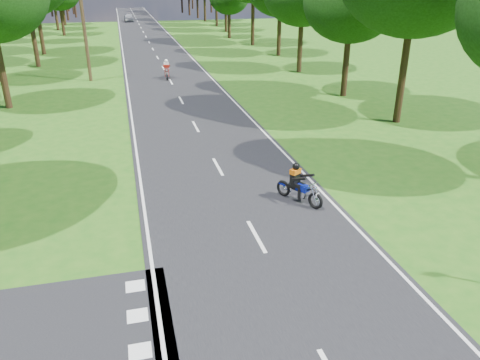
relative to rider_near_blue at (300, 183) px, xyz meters
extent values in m
plane|color=#205713|center=(-2.15, -3.97, -0.75)|extent=(160.00, 160.00, 0.00)
cube|color=black|center=(-2.15, 46.03, -0.74)|extent=(7.00, 140.00, 0.02)
cube|color=silver|center=(-2.15, -1.97, -0.73)|extent=(0.12, 2.00, 0.01)
cube|color=silver|center=(-2.15, 4.03, -0.73)|extent=(0.12, 2.00, 0.01)
cube|color=silver|center=(-2.15, 10.03, -0.73)|extent=(0.12, 2.00, 0.01)
cube|color=silver|center=(-2.15, 16.03, -0.73)|extent=(0.12, 2.00, 0.01)
cube|color=silver|center=(-2.15, 22.03, -0.73)|extent=(0.12, 2.00, 0.01)
cube|color=silver|center=(-2.15, 28.03, -0.73)|extent=(0.12, 2.00, 0.01)
cube|color=silver|center=(-2.15, 34.03, -0.73)|extent=(0.12, 2.00, 0.01)
cube|color=silver|center=(-2.15, 40.03, -0.73)|extent=(0.12, 2.00, 0.01)
cube|color=silver|center=(-2.15, 46.03, -0.73)|extent=(0.12, 2.00, 0.01)
cube|color=silver|center=(-2.15, 52.03, -0.73)|extent=(0.12, 2.00, 0.01)
cube|color=silver|center=(-2.15, 58.03, -0.73)|extent=(0.12, 2.00, 0.01)
cube|color=silver|center=(-2.15, 64.03, -0.73)|extent=(0.12, 2.00, 0.01)
cube|color=silver|center=(-2.15, 70.03, -0.73)|extent=(0.12, 2.00, 0.01)
cube|color=silver|center=(-2.15, 76.03, -0.73)|extent=(0.12, 2.00, 0.01)
cube|color=silver|center=(-2.15, 82.03, -0.73)|extent=(0.12, 2.00, 0.01)
cube|color=silver|center=(-2.15, 88.03, -0.73)|extent=(0.12, 2.00, 0.01)
cube|color=silver|center=(-2.15, 94.03, -0.73)|extent=(0.12, 2.00, 0.01)
cube|color=silver|center=(-2.15, 100.03, -0.73)|extent=(0.12, 2.00, 0.01)
cube|color=silver|center=(-2.15, 106.03, -0.73)|extent=(0.12, 2.00, 0.01)
cube|color=silver|center=(-2.15, 112.03, -0.73)|extent=(0.12, 2.00, 0.01)
cube|color=silver|center=(-5.45, 46.03, -0.73)|extent=(0.10, 140.00, 0.01)
cube|color=silver|center=(1.15, 46.03, -0.73)|extent=(0.10, 140.00, 0.01)
cube|color=silver|center=(-5.95, -6.07, -0.73)|extent=(0.50, 0.50, 0.01)
cube|color=silver|center=(-5.95, -4.87, -0.73)|extent=(0.50, 0.50, 0.01)
cube|color=silver|center=(-5.95, -3.67, -0.73)|extent=(0.50, 0.50, 0.01)
cylinder|color=black|center=(-12.72, 16.79, 1.20)|extent=(0.40, 0.40, 3.91)
cylinder|color=black|center=(-12.97, 31.63, 1.41)|extent=(0.40, 0.40, 4.32)
cylinder|color=black|center=(-13.40, 39.13, 1.45)|extent=(0.40, 0.40, 4.40)
cylinder|color=black|center=(-14.76, 48.81, 0.85)|extent=(0.40, 0.40, 3.20)
cylinder|color=black|center=(-12.90, 56.19, 0.86)|extent=(0.40, 0.40, 3.22)
cylinder|color=black|center=(-14.44, 63.95, 1.05)|extent=(0.40, 0.40, 3.61)
cylinder|color=black|center=(-14.09, 71.77, 0.58)|extent=(0.40, 0.40, 2.67)
cylinder|color=black|center=(-14.32, 80.93, 0.79)|extent=(0.40, 0.40, 3.09)
cylinder|color=black|center=(-13.38, 87.45, 1.49)|extent=(0.40, 0.40, 4.48)
cylinder|color=black|center=(-14.43, 96.42, 1.29)|extent=(0.40, 0.40, 4.09)
cylinder|color=black|center=(8.92, 8.23, 1.53)|extent=(0.40, 0.40, 4.56)
cylinder|color=black|center=(8.78, 14.72, 0.99)|extent=(0.40, 0.40, 3.49)
ellipsoid|color=black|center=(8.78, 14.72, 5.30)|extent=(6.12, 6.12, 5.20)
cylinder|color=black|center=(8.92, 23.61, 1.09)|extent=(0.40, 0.40, 3.69)
cylinder|color=black|center=(10.02, 32.45, 1.12)|extent=(0.40, 0.40, 3.74)
cylinder|color=black|center=(9.57, 40.75, 1.57)|extent=(0.40, 0.40, 4.64)
cylinder|color=black|center=(8.40, 47.95, 0.70)|extent=(0.40, 0.40, 2.91)
cylinder|color=black|center=(9.62, 55.43, 1.19)|extent=(0.40, 0.40, 3.88)
cylinder|color=black|center=(9.95, 63.90, 1.34)|extent=(0.40, 0.40, 4.18)
cylinder|color=black|center=(9.65, 72.86, 1.56)|extent=(0.40, 0.40, 4.63)
cylinder|color=black|center=(9.54, 80.15, 0.93)|extent=(0.40, 0.40, 3.36)
cylinder|color=black|center=(8.99, 87.38, 1.29)|extent=(0.40, 0.40, 4.09)
cylinder|color=black|center=(8.54, 95.13, 1.49)|extent=(0.40, 0.40, 4.48)
cylinder|color=black|center=(-16.15, 106.03, 1.17)|extent=(0.40, 0.40, 3.84)
cylinder|color=black|center=(12.85, 108.03, 1.33)|extent=(0.40, 0.40, 4.16)
cylinder|color=black|center=(-18.15, 91.03, 1.01)|extent=(0.40, 0.40, 3.52)
cylinder|color=black|center=(14.85, 94.03, 1.49)|extent=(0.40, 0.40, 4.48)
cylinder|color=#382616|center=(-8.15, 24.03, 3.25)|extent=(0.26, 0.26, 8.00)
imported|color=#A8AAAF|center=(-3.61, 75.66, -0.03)|extent=(1.70, 4.12, 1.40)
camera|label=1|loc=(-5.74, -14.18, 6.76)|focal=35.00mm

